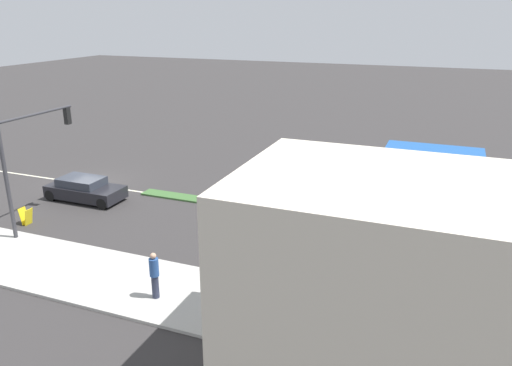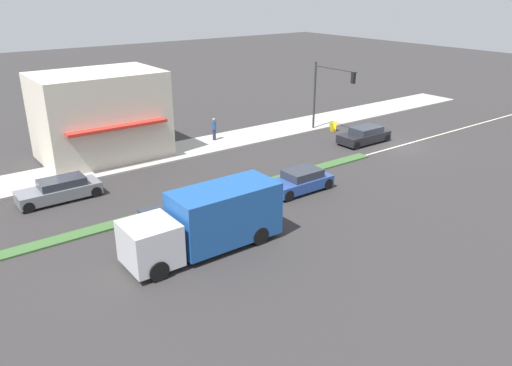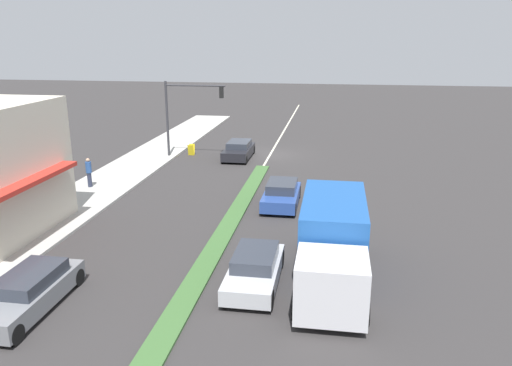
{
  "view_description": "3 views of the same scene",
  "coord_description": "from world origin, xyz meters",
  "px_view_note": "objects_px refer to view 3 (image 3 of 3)",
  "views": [
    {
      "loc": [
        22.87,
        19.93,
        9.87
      ],
      "look_at": [
        0.45,
        11.08,
        1.62
      ],
      "focal_mm": 35.0,
      "sensor_mm": 36.0,
      "label": 1
    },
    {
      "loc": [
        -22.95,
        30.84,
        11.56
      ],
      "look_at": [
        -1.79,
        15.12,
        1.08
      ],
      "focal_mm": 35.0,
      "sensor_mm": 36.0,
      "label": 2
    },
    {
      "loc": [
        -4.88,
        37.73,
        8.82
      ],
      "look_at": [
        -0.78,
        12.01,
        1.18
      ],
      "focal_mm": 35.0,
      "sensor_mm": 36.0,
      "label": 3
    }
  ],
  "objects_px": {
    "warning_aframe_sign": "(191,150)",
    "suv_grey": "(29,292)",
    "traffic_signal_main": "(185,106)",
    "sedan_dark": "(239,150)",
    "pedestrian": "(89,172)",
    "coupe_blue": "(282,194)",
    "sedan_silver": "(255,269)",
    "delivery_truck": "(333,242)"
  },
  "relations": [
    {
      "from": "traffic_signal_main",
      "to": "delivery_truck",
      "type": "xyz_separation_m",
      "value": [
        -11.12,
        18.2,
        -2.43
      ]
    },
    {
      "from": "traffic_signal_main",
      "to": "sedan_dark",
      "type": "height_order",
      "value": "traffic_signal_main"
    },
    {
      "from": "sedan_silver",
      "to": "coupe_blue",
      "type": "bearing_deg",
      "value": -90.0
    },
    {
      "from": "warning_aframe_sign",
      "to": "suv_grey",
      "type": "height_order",
      "value": "suv_grey"
    },
    {
      "from": "pedestrian",
      "to": "sedan_dark",
      "type": "relative_size",
      "value": 0.41
    },
    {
      "from": "delivery_truck",
      "to": "sedan_dark",
      "type": "xyz_separation_m",
      "value": [
        7.2,
        -18.66,
        -0.85
      ]
    },
    {
      "from": "warning_aframe_sign",
      "to": "sedan_silver",
      "type": "height_order",
      "value": "sedan_silver"
    },
    {
      "from": "sedan_dark",
      "to": "coupe_blue",
      "type": "height_order",
      "value": "coupe_blue"
    },
    {
      "from": "traffic_signal_main",
      "to": "suv_grey",
      "type": "bearing_deg",
      "value": 92.91
    },
    {
      "from": "pedestrian",
      "to": "sedan_silver",
      "type": "xyz_separation_m",
      "value": [
        -11.77,
        10.41,
        -0.44
      ]
    },
    {
      "from": "traffic_signal_main",
      "to": "warning_aframe_sign",
      "type": "distance_m",
      "value": 3.58
    },
    {
      "from": "suv_grey",
      "to": "pedestrian",
      "type": "bearing_deg",
      "value": -71.07
    },
    {
      "from": "warning_aframe_sign",
      "to": "delivery_truck",
      "type": "height_order",
      "value": "delivery_truck"
    },
    {
      "from": "pedestrian",
      "to": "sedan_dark",
      "type": "height_order",
      "value": "pedestrian"
    },
    {
      "from": "traffic_signal_main",
      "to": "pedestrian",
      "type": "relative_size",
      "value": 3.16
    },
    {
      "from": "suv_grey",
      "to": "sedan_silver",
      "type": "bearing_deg",
      "value": -157.85
    },
    {
      "from": "warning_aframe_sign",
      "to": "suv_grey",
      "type": "relative_size",
      "value": 0.18
    },
    {
      "from": "sedan_silver",
      "to": "coupe_blue",
      "type": "relative_size",
      "value": 1.06
    },
    {
      "from": "warning_aframe_sign",
      "to": "sedan_dark",
      "type": "relative_size",
      "value": 0.2
    },
    {
      "from": "suv_grey",
      "to": "sedan_dark",
      "type": "xyz_separation_m",
      "value": [
        -2.8,
        -22.56,
        -0.01
      ]
    },
    {
      "from": "warning_aframe_sign",
      "to": "sedan_silver",
      "type": "relative_size",
      "value": 0.2
    },
    {
      "from": "pedestrian",
      "to": "sedan_silver",
      "type": "bearing_deg",
      "value": 138.52
    },
    {
      "from": "traffic_signal_main",
      "to": "sedan_dark",
      "type": "distance_m",
      "value": 5.14
    },
    {
      "from": "pedestrian",
      "to": "coupe_blue",
      "type": "distance_m",
      "value": 11.85
    },
    {
      "from": "suv_grey",
      "to": "traffic_signal_main",
      "type": "bearing_deg",
      "value": -87.09
    },
    {
      "from": "pedestrian",
      "to": "coupe_blue",
      "type": "xyz_separation_m",
      "value": [
        -11.77,
        1.31,
        -0.42
      ]
    },
    {
      "from": "delivery_truck",
      "to": "pedestrian",
      "type": "bearing_deg",
      "value": -32.94
    },
    {
      "from": "pedestrian",
      "to": "sedan_silver",
      "type": "height_order",
      "value": "pedestrian"
    },
    {
      "from": "delivery_truck",
      "to": "coupe_blue",
      "type": "bearing_deg",
      "value": -71.0
    },
    {
      "from": "coupe_blue",
      "to": "traffic_signal_main",
      "type": "bearing_deg",
      "value": -50.41
    },
    {
      "from": "delivery_truck",
      "to": "sedan_silver",
      "type": "xyz_separation_m",
      "value": [
        2.8,
        0.97,
        -0.85
      ]
    },
    {
      "from": "traffic_signal_main",
      "to": "pedestrian",
      "type": "height_order",
      "value": "traffic_signal_main"
    },
    {
      "from": "suv_grey",
      "to": "sedan_dark",
      "type": "relative_size",
      "value": 1.06
    },
    {
      "from": "warning_aframe_sign",
      "to": "sedan_dark",
      "type": "xyz_separation_m",
      "value": [
        -3.83,
        0.4,
        0.19
      ]
    },
    {
      "from": "sedan_silver",
      "to": "traffic_signal_main",
      "type": "bearing_deg",
      "value": -66.53
    },
    {
      "from": "sedan_dark",
      "to": "coupe_blue",
      "type": "distance_m",
      "value": 11.41
    },
    {
      "from": "warning_aframe_sign",
      "to": "suv_grey",
      "type": "bearing_deg",
      "value": 92.57
    },
    {
      "from": "delivery_truck",
      "to": "sedan_dark",
      "type": "height_order",
      "value": "delivery_truck"
    },
    {
      "from": "delivery_truck",
      "to": "suv_grey",
      "type": "bearing_deg",
      "value": 21.31
    },
    {
      "from": "delivery_truck",
      "to": "sedan_dark",
      "type": "relative_size",
      "value": 1.75
    },
    {
      "from": "sedan_silver",
      "to": "coupe_blue",
      "type": "xyz_separation_m",
      "value": [
        0.0,
        -9.1,
        0.02
      ]
    },
    {
      "from": "sedan_dark",
      "to": "coupe_blue",
      "type": "bearing_deg",
      "value": 112.68
    }
  ]
}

